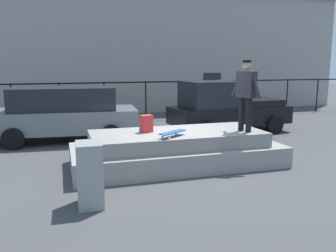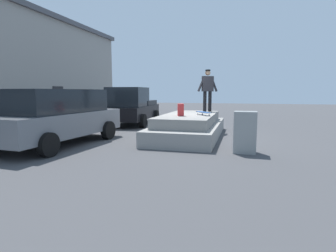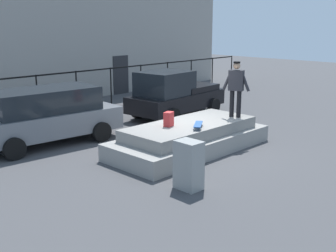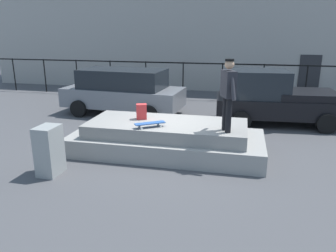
{
  "view_description": "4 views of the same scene",
  "coord_description": "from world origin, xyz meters",
  "px_view_note": "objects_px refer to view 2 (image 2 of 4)",
  "views": [
    {
      "loc": [
        -2.77,
        -8.24,
        2.49
      ],
      "look_at": [
        0.03,
        0.84,
        0.8
      ],
      "focal_mm": 37.72,
      "sensor_mm": 36.0,
      "label": 1
    },
    {
      "loc": [
        -10.04,
        -2.05,
        1.68
      ],
      "look_at": [
        0.47,
        0.77,
        0.31
      ],
      "focal_mm": 29.46,
      "sensor_mm": 36.0,
      "label": 2
    },
    {
      "loc": [
        -9.3,
        -8.31,
        3.78
      ],
      "look_at": [
        0.16,
        0.94,
        0.52
      ],
      "focal_mm": 45.84,
      "sensor_mm": 36.0,
      "label": 3
    },
    {
      "loc": [
        1.86,
        -8.42,
        3.23
      ],
      "look_at": [
        -0.31,
        1.15,
        0.33
      ],
      "focal_mm": 35.3,
      "sensor_mm": 36.0,
      "label": 4
    }
  ],
  "objects_px": {
    "skateboarder": "(208,87)",
    "utility_box": "(245,132)",
    "skateboard": "(203,112)",
    "backpack": "(181,110)",
    "car_grey_hatchback_near": "(56,116)",
    "car_black_pickup_mid": "(132,107)"
  },
  "relations": [
    {
      "from": "backpack",
      "to": "utility_box",
      "type": "bearing_deg",
      "value": 37.15
    },
    {
      "from": "skateboard",
      "to": "car_grey_hatchback_near",
      "type": "height_order",
      "value": "car_grey_hatchback_near"
    },
    {
      "from": "skateboarder",
      "to": "backpack",
      "type": "bearing_deg",
      "value": 164.94
    },
    {
      "from": "car_grey_hatchback_near",
      "to": "utility_box",
      "type": "bearing_deg",
      "value": -86.9
    },
    {
      "from": "skateboard",
      "to": "car_black_pickup_mid",
      "type": "distance_m",
      "value": 5.29
    },
    {
      "from": "backpack",
      "to": "car_grey_hatchback_near",
      "type": "bearing_deg",
      "value": -79.68
    },
    {
      "from": "backpack",
      "to": "skateboard",
      "type": "bearing_deg",
      "value": 104.3
    },
    {
      "from": "skateboard",
      "to": "skateboarder",
      "type": "bearing_deg",
      "value": 2.98
    },
    {
      "from": "car_grey_hatchback_near",
      "to": "car_black_pickup_mid",
      "type": "bearing_deg",
      "value": -2.11
    },
    {
      "from": "skateboarder",
      "to": "car_black_pickup_mid",
      "type": "distance_m",
      "value": 4.35
    },
    {
      "from": "skateboard",
      "to": "car_black_pickup_mid",
      "type": "bearing_deg",
      "value": 50.82
    },
    {
      "from": "skateboarder",
      "to": "utility_box",
      "type": "relative_size",
      "value": 1.52
    },
    {
      "from": "backpack",
      "to": "utility_box",
      "type": "relative_size",
      "value": 0.37
    },
    {
      "from": "backpack",
      "to": "car_black_pickup_mid",
      "type": "bearing_deg",
      "value": -155.33
    },
    {
      "from": "backpack",
      "to": "utility_box",
      "type": "xyz_separation_m",
      "value": [
        -1.54,
        -2.14,
        -0.48
      ]
    },
    {
      "from": "skateboarder",
      "to": "utility_box",
      "type": "bearing_deg",
      "value": -158.69
    },
    {
      "from": "car_grey_hatchback_near",
      "to": "car_black_pickup_mid",
      "type": "height_order",
      "value": "car_black_pickup_mid"
    },
    {
      "from": "skateboarder",
      "to": "car_black_pickup_mid",
      "type": "xyz_separation_m",
      "value": [
        1.45,
        4.0,
        -0.93
      ]
    },
    {
      "from": "backpack",
      "to": "car_black_pickup_mid",
      "type": "height_order",
      "value": "car_black_pickup_mid"
    },
    {
      "from": "skateboarder",
      "to": "car_grey_hatchback_near",
      "type": "xyz_separation_m",
      "value": [
        -4.19,
        4.21,
        -0.92
      ]
    },
    {
      "from": "skateboarder",
      "to": "car_grey_hatchback_near",
      "type": "bearing_deg",
      "value": 134.85
    },
    {
      "from": "skateboarder",
      "to": "utility_box",
      "type": "distance_m",
      "value": 4.35
    }
  ]
}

